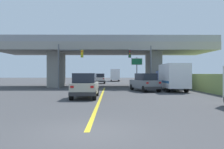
{
  "coord_description": "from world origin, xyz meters",
  "views": [
    {
      "loc": [
        0.79,
        -7.77,
        1.98
      ],
      "look_at": [
        1.0,
        19.6,
        1.89
      ],
      "focal_mm": 37.13,
      "sensor_mm": 36.0,
      "label": 1
    }
  ],
  "objects_px": {
    "traffic_signal_farside": "(67,61)",
    "semi_truck_distant": "(115,75)",
    "traffic_signal_nearside": "(143,61)",
    "suv_crossing": "(145,82)",
    "highway_sign": "(137,65)",
    "suv_lead": "(85,86)",
    "box_truck": "(172,77)",
    "sedan_oncoming": "(100,79)"
  },
  "relations": [
    {
      "from": "semi_truck_distant",
      "to": "suv_lead",
      "type": "bearing_deg",
      "value": -94.42
    },
    {
      "from": "suv_crossing",
      "to": "semi_truck_distant",
      "type": "height_order",
      "value": "semi_truck_distant"
    },
    {
      "from": "suv_lead",
      "to": "sedan_oncoming",
      "type": "distance_m",
      "value": 27.83
    },
    {
      "from": "suv_crossing",
      "to": "traffic_signal_nearside",
      "type": "xyz_separation_m",
      "value": [
        0.23,
        2.88,
        2.53
      ]
    },
    {
      "from": "suv_lead",
      "to": "box_truck",
      "type": "height_order",
      "value": "box_truck"
    },
    {
      "from": "traffic_signal_nearside",
      "to": "highway_sign",
      "type": "xyz_separation_m",
      "value": [
        -0.4,
        3.55,
        -0.39
      ]
    },
    {
      "from": "suv_lead",
      "to": "traffic_signal_farside",
      "type": "bearing_deg",
      "value": 107.82
    },
    {
      "from": "traffic_signal_nearside",
      "to": "highway_sign",
      "type": "relative_size",
      "value": 1.28
    },
    {
      "from": "suv_lead",
      "to": "suv_crossing",
      "type": "distance_m",
      "value": 9.44
    },
    {
      "from": "sedan_oncoming",
      "to": "suv_crossing",
      "type": "bearing_deg",
      "value": -73.74
    },
    {
      "from": "suv_lead",
      "to": "highway_sign",
      "type": "bearing_deg",
      "value": 67.18
    },
    {
      "from": "box_truck",
      "to": "highway_sign",
      "type": "xyz_separation_m",
      "value": [
        -3.33,
        6.09,
        1.54
      ]
    },
    {
      "from": "suv_crossing",
      "to": "highway_sign",
      "type": "xyz_separation_m",
      "value": [
        -0.18,
        6.43,
        2.14
      ]
    },
    {
      "from": "suv_crossing",
      "to": "box_truck",
      "type": "bearing_deg",
      "value": -9.21
    },
    {
      "from": "suv_lead",
      "to": "sedan_oncoming",
      "type": "height_order",
      "value": "same"
    },
    {
      "from": "box_truck",
      "to": "suv_lead",
      "type": "bearing_deg",
      "value": -139.98
    },
    {
      "from": "suv_lead",
      "to": "box_truck",
      "type": "bearing_deg",
      "value": 40.02
    },
    {
      "from": "suv_crossing",
      "to": "sedan_oncoming",
      "type": "height_order",
      "value": "same"
    },
    {
      "from": "highway_sign",
      "to": "suv_lead",
      "type": "bearing_deg",
      "value": -112.82
    },
    {
      "from": "suv_crossing",
      "to": "highway_sign",
      "type": "relative_size",
      "value": 1.18
    },
    {
      "from": "suv_lead",
      "to": "semi_truck_distant",
      "type": "xyz_separation_m",
      "value": [
        3.27,
        42.25,
        0.64
      ]
    },
    {
      "from": "highway_sign",
      "to": "semi_truck_distant",
      "type": "distance_m",
      "value": 28.65
    },
    {
      "from": "suv_lead",
      "to": "traffic_signal_farside",
      "type": "height_order",
      "value": "traffic_signal_farside"
    },
    {
      "from": "suv_crossing",
      "to": "traffic_signal_nearside",
      "type": "bearing_deg",
      "value": 70.24
    },
    {
      "from": "semi_truck_distant",
      "to": "sedan_oncoming",
      "type": "bearing_deg",
      "value": -102.83
    },
    {
      "from": "traffic_signal_nearside",
      "to": "semi_truck_distant",
      "type": "height_order",
      "value": "traffic_signal_nearside"
    },
    {
      "from": "suv_lead",
      "to": "traffic_signal_nearside",
      "type": "xyz_separation_m",
      "value": [
        6.19,
        10.2,
        2.53
      ]
    },
    {
      "from": "suv_lead",
      "to": "sedan_oncoming",
      "type": "bearing_deg",
      "value": 90.04
    },
    {
      "from": "traffic_signal_farside",
      "to": "semi_truck_distant",
      "type": "height_order",
      "value": "traffic_signal_farside"
    },
    {
      "from": "highway_sign",
      "to": "sedan_oncoming",
      "type": "bearing_deg",
      "value": 112.41
    },
    {
      "from": "suv_lead",
      "to": "highway_sign",
      "type": "relative_size",
      "value": 1.06
    },
    {
      "from": "suv_crossing",
      "to": "traffic_signal_farside",
      "type": "xyz_separation_m",
      "value": [
        -9.56,
        3.88,
        2.65
      ]
    },
    {
      "from": "traffic_signal_nearside",
      "to": "highway_sign",
      "type": "bearing_deg",
      "value": 96.5
    },
    {
      "from": "sedan_oncoming",
      "to": "traffic_signal_nearside",
      "type": "bearing_deg",
      "value": -70.6
    },
    {
      "from": "suv_lead",
      "to": "traffic_signal_nearside",
      "type": "height_order",
      "value": "traffic_signal_nearside"
    },
    {
      "from": "sedan_oncoming",
      "to": "semi_truck_distant",
      "type": "height_order",
      "value": "semi_truck_distant"
    },
    {
      "from": "traffic_signal_nearside",
      "to": "semi_truck_distant",
      "type": "xyz_separation_m",
      "value": [
        -2.92,
        32.05,
        -1.89
      ]
    },
    {
      "from": "highway_sign",
      "to": "suv_crossing",
      "type": "bearing_deg",
      "value": -88.43
    },
    {
      "from": "traffic_signal_nearside",
      "to": "suv_crossing",
      "type": "bearing_deg",
      "value": -94.53
    },
    {
      "from": "suv_lead",
      "to": "suv_crossing",
      "type": "xyz_separation_m",
      "value": [
        5.96,
        7.32,
        0.0
      ]
    },
    {
      "from": "sedan_oncoming",
      "to": "traffic_signal_nearside",
      "type": "relative_size",
      "value": 0.77
    },
    {
      "from": "suv_lead",
      "to": "semi_truck_distant",
      "type": "relative_size",
      "value": 0.61
    }
  ]
}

